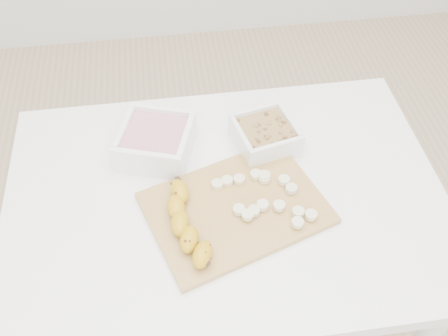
{
  "coord_description": "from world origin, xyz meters",
  "views": [
    {
      "loc": [
        -0.1,
        -0.69,
        1.65
      ],
      "look_at": [
        0.0,
        0.03,
        0.81
      ],
      "focal_mm": 40.0,
      "sensor_mm": 36.0,
      "label": 1
    }
  ],
  "objects": [
    {
      "name": "cutting_board",
      "position": [
        0.02,
        -0.04,
        0.76
      ],
      "size": [
        0.44,
        0.37,
        0.01
      ],
      "primitive_type": "cube",
      "rotation": [
        0.0,
        0.0,
        0.32
      ],
      "color": "#A8853E",
      "rests_on": "table"
    },
    {
      "name": "banana",
      "position": [
        -0.09,
        -0.09,
        0.78
      ],
      "size": [
        0.06,
        0.22,
        0.04
      ],
      "primitive_type": null,
      "rotation": [
        0.0,
        0.0,
        -0.01
      ],
      "color": "#BE8E12",
      "rests_on": "cutting_board"
    },
    {
      "name": "table",
      "position": [
        0.0,
        0.0,
        0.65
      ],
      "size": [
        1.0,
        0.7,
        0.75
      ],
      "color": "white",
      "rests_on": "ground"
    },
    {
      "name": "bowl_yogurt",
      "position": [
        -0.15,
        0.16,
        0.79
      ],
      "size": [
        0.21,
        0.21,
        0.08
      ],
      "color": "white",
      "rests_on": "table"
    },
    {
      "name": "ground",
      "position": [
        0.0,
        0.0,
        0.0
      ],
      "size": [
        3.5,
        3.5,
        0.0
      ],
      "primitive_type": "plane",
      "color": "#C6AD89",
      "rests_on": "ground"
    },
    {
      "name": "banana_slices",
      "position": [
        0.08,
        -0.03,
        0.77
      ],
      "size": [
        0.21,
        0.17,
        0.02
      ],
      "color": "beige",
      "rests_on": "cutting_board"
    },
    {
      "name": "bowl_granola",
      "position": [
        0.12,
        0.14,
        0.78
      ],
      "size": [
        0.17,
        0.17,
        0.07
      ],
      "color": "white",
      "rests_on": "table"
    }
  ]
}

